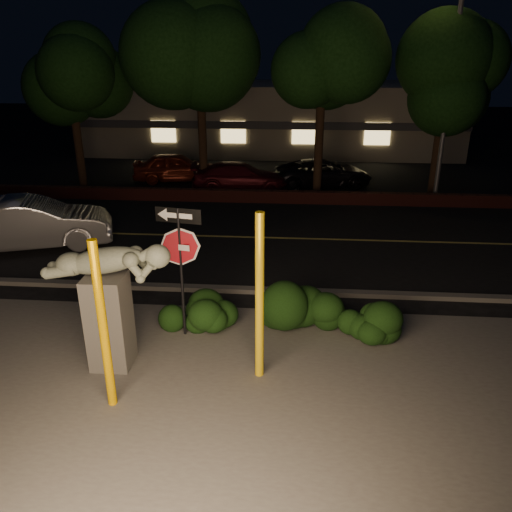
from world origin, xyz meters
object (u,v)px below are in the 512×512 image
at_px(streetlight, 448,60).
at_px(silver_sedan, 31,223).
at_px(parked_car_dark, 323,173).
at_px(yellow_pole_right, 260,299).
at_px(parked_car_darkred, 240,177).
at_px(signpost, 180,247).
at_px(sculpture, 108,293).
at_px(parked_car_red, 176,167).
at_px(yellow_pole_left, 103,327).

distance_m(streetlight, silver_sedan, 15.79).
bearing_deg(parked_car_dark, yellow_pole_right, 163.13).
height_order(silver_sedan, parked_car_darkred, silver_sedan).
xyz_separation_m(streetlight, parked_car_dark, (-4.28, 2.24, -4.82)).
xyz_separation_m(signpost, sculpture, (-1.09, -1.20, -0.47)).
xyz_separation_m(streetlight, parked_car_red, (-11.21, 2.63, -4.75)).
bearing_deg(sculpture, parked_car_red, 97.36).
bearing_deg(parked_car_red, yellow_pole_left, 178.82).
bearing_deg(parked_car_darkred, parked_car_red, 57.60).
relative_size(sculpture, parked_car_darkred, 0.59).
relative_size(yellow_pole_left, streetlight, 0.33).
bearing_deg(sculpture, parked_car_darkred, 84.79).
distance_m(yellow_pole_right, sculpture, 2.80).
height_order(yellow_pole_right, parked_car_red, yellow_pole_right).
relative_size(yellow_pole_left, parked_car_dark, 0.69).
bearing_deg(parked_car_darkred, signpost, 173.41).
xyz_separation_m(yellow_pole_left, parked_car_red, (-2.64, 16.33, -0.83)).
distance_m(sculpture, parked_car_red, 15.35).
distance_m(parked_car_darkred, parked_car_dark, 3.87).
bearing_deg(parked_car_darkred, streetlight, -105.21).
distance_m(silver_sedan, parked_car_darkred, 9.46).
relative_size(sculpture, streetlight, 0.27).
bearing_deg(parked_car_red, sculpture, 178.26).
relative_size(streetlight, silver_sedan, 1.92).
bearing_deg(parked_car_dark, yellow_pole_left, 155.09).
height_order(yellow_pole_right, parked_car_darkred, yellow_pole_right).
xyz_separation_m(yellow_pole_right, signpost, (-1.70, 1.34, 0.41)).
xyz_separation_m(silver_sedan, parked_car_darkred, (5.66, 7.59, -0.16)).
relative_size(sculpture, parked_car_red, 0.63).
relative_size(yellow_pole_left, parked_car_red, 0.76).
height_order(parked_car_darkred, parked_car_dark, parked_car_darkred).
bearing_deg(silver_sedan, streetlight, -84.35).
xyz_separation_m(yellow_pole_left, parked_car_darkred, (0.60, 14.81, -0.89)).
xyz_separation_m(sculpture, silver_sedan, (-4.72, 6.05, -0.76)).
bearing_deg(signpost, streetlight, 65.63).
height_order(yellow_pole_left, sculpture, yellow_pole_left).
bearing_deg(parked_car_darkred, yellow_pole_right, -179.63).
xyz_separation_m(streetlight, parked_car_darkred, (-7.97, 1.11, -4.81)).
relative_size(yellow_pole_left, yellow_pole_right, 0.94).
relative_size(signpost, parked_car_dark, 0.64).
distance_m(yellow_pole_right, parked_car_dark, 15.05).
distance_m(yellow_pole_left, parked_car_darkred, 14.85).
xyz_separation_m(yellow_pole_left, yellow_pole_right, (2.46, 1.04, 0.09)).
relative_size(signpost, sculpture, 1.13).
relative_size(silver_sedan, parked_car_dark, 1.08).
xyz_separation_m(signpost, parked_car_red, (-3.39, 13.95, -1.33)).
height_order(yellow_pole_left, yellow_pole_right, yellow_pole_right).
height_order(yellow_pole_left, parked_car_dark, yellow_pole_left).
height_order(signpost, parked_car_red, signpost).
bearing_deg(parked_car_darkred, silver_sedan, 135.98).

